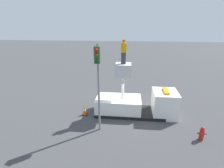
% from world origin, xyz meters
% --- Properties ---
extents(ground_plane, '(120.00, 120.00, 0.00)m').
position_xyz_m(ground_plane, '(0.00, 0.00, 0.00)').
color(ground_plane, '#424244').
extents(bucket_truck, '(6.32, 2.20, 4.08)m').
position_xyz_m(bucket_truck, '(0.52, 0.00, 0.89)').
color(bucket_truck, black).
rests_on(bucket_truck, ground).
extents(worker, '(0.40, 0.26, 1.75)m').
position_xyz_m(worker, '(-0.59, 0.00, 4.96)').
color(worker, '#38383D').
rests_on(worker, bucket_truck).
extents(traffic_light_pole, '(0.34, 0.57, 5.83)m').
position_xyz_m(traffic_light_pole, '(-2.02, -2.65, 4.11)').
color(traffic_light_pole, gray).
rests_on(traffic_light_pole, ground).
extents(fire_hydrant, '(0.52, 0.28, 0.91)m').
position_xyz_m(fire_hydrant, '(4.50, -2.94, 0.44)').
color(fire_hydrant, '#B2231E').
rests_on(fire_hydrant, ground).
extents(traffic_cone_rear, '(0.43, 0.43, 0.76)m').
position_xyz_m(traffic_cone_rear, '(-3.55, -0.62, 0.36)').
color(traffic_cone_rear, black).
rests_on(traffic_cone_rear, ground).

